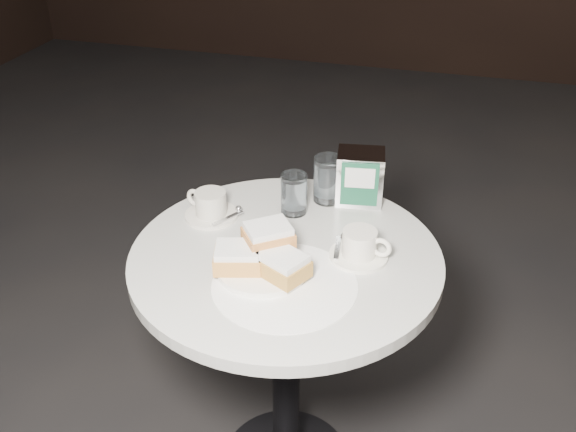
{
  "coord_description": "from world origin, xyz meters",
  "views": [
    {
      "loc": [
        0.32,
        -1.13,
        1.57
      ],
      "look_at": [
        0.0,
        0.02,
        0.83
      ],
      "focal_mm": 40.0,
      "sensor_mm": 36.0,
      "label": 1
    }
  ],
  "objects_px": {
    "cafe_table": "(286,320)",
    "coffee_cup_left": "(211,206)",
    "water_glass_left": "(294,194)",
    "coffee_cup_right": "(360,246)",
    "water_glass_right": "(328,180)",
    "napkin_dispenser": "(360,177)",
    "beignet_plate": "(263,258)"
  },
  "relations": [
    {
      "from": "coffee_cup_right",
      "to": "water_glass_right",
      "type": "distance_m",
      "value": 0.26
    },
    {
      "from": "coffee_cup_left",
      "to": "water_glass_left",
      "type": "xyz_separation_m",
      "value": [
        0.19,
        0.07,
        0.02
      ]
    },
    {
      "from": "coffee_cup_right",
      "to": "water_glass_right",
      "type": "xyz_separation_m",
      "value": [
        -0.12,
        0.23,
        0.03
      ]
    },
    {
      "from": "coffee_cup_left",
      "to": "coffee_cup_right",
      "type": "relative_size",
      "value": 1.09
    },
    {
      "from": "coffee_cup_left",
      "to": "water_glass_left",
      "type": "relative_size",
      "value": 1.55
    },
    {
      "from": "water_glass_left",
      "to": "napkin_dispenser",
      "type": "distance_m",
      "value": 0.18
    },
    {
      "from": "cafe_table",
      "to": "water_glass_left",
      "type": "xyz_separation_m",
      "value": [
        -0.03,
        0.17,
        0.25
      ]
    },
    {
      "from": "coffee_cup_right",
      "to": "napkin_dispenser",
      "type": "relative_size",
      "value": 1.09
    },
    {
      "from": "water_glass_left",
      "to": "water_glass_right",
      "type": "bearing_deg",
      "value": 50.04
    },
    {
      "from": "napkin_dispenser",
      "to": "cafe_table",
      "type": "bearing_deg",
      "value": -121.38
    },
    {
      "from": "beignet_plate",
      "to": "water_glass_right",
      "type": "relative_size",
      "value": 1.87
    },
    {
      "from": "coffee_cup_right",
      "to": "water_glass_right",
      "type": "bearing_deg",
      "value": 125.88
    },
    {
      "from": "coffee_cup_right",
      "to": "napkin_dispenser",
      "type": "distance_m",
      "value": 0.25
    },
    {
      "from": "coffee_cup_right",
      "to": "water_glass_left",
      "type": "bearing_deg",
      "value": 149.78
    },
    {
      "from": "cafe_table",
      "to": "water_glass_left",
      "type": "relative_size",
      "value": 7.23
    },
    {
      "from": "cafe_table",
      "to": "coffee_cup_left",
      "type": "distance_m",
      "value": 0.33
    },
    {
      "from": "coffee_cup_left",
      "to": "water_glass_right",
      "type": "distance_m",
      "value": 0.3
    },
    {
      "from": "beignet_plate",
      "to": "water_glass_left",
      "type": "height_order",
      "value": "water_glass_left"
    },
    {
      "from": "napkin_dispenser",
      "to": "water_glass_right",
      "type": "bearing_deg",
      "value": -175.16
    },
    {
      "from": "water_glass_left",
      "to": "water_glass_right",
      "type": "distance_m",
      "value": 0.1
    },
    {
      "from": "cafe_table",
      "to": "water_glass_right",
      "type": "relative_size",
      "value": 6.34
    },
    {
      "from": "water_glass_right",
      "to": "beignet_plate",
      "type": "bearing_deg",
      "value": -101.39
    },
    {
      "from": "water_glass_left",
      "to": "water_glass_right",
      "type": "xyz_separation_m",
      "value": [
        0.07,
        0.08,
        0.01
      ]
    },
    {
      "from": "beignet_plate",
      "to": "water_glass_right",
      "type": "bearing_deg",
      "value": 78.61
    },
    {
      "from": "beignet_plate",
      "to": "coffee_cup_left",
      "type": "height_order",
      "value": "beignet_plate"
    },
    {
      "from": "cafe_table",
      "to": "coffee_cup_right",
      "type": "xyz_separation_m",
      "value": [
        0.16,
        0.03,
        0.23
      ]
    },
    {
      "from": "water_glass_right",
      "to": "napkin_dispenser",
      "type": "bearing_deg",
      "value": 13.24
    },
    {
      "from": "water_glass_right",
      "to": "coffee_cup_right",
      "type": "bearing_deg",
      "value": -61.74
    },
    {
      "from": "cafe_table",
      "to": "beignet_plate",
      "type": "xyz_separation_m",
      "value": [
        -0.03,
        -0.08,
        0.23
      ]
    },
    {
      "from": "coffee_cup_left",
      "to": "water_glass_left",
      "type": "distance_m",
      "value": 0.2
    },
    {
      "from": "coffee_cup_right",
      "to": "napkin_dispenser",
      "type": "height_order",
      "value": "napkin_dispenser"
    },
    {
      "from": "cafe_table",
      "to": "coffee_cup_left",
      "type": "height_order",
      "value": "coffee_cup_left"
    }
  ]
}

